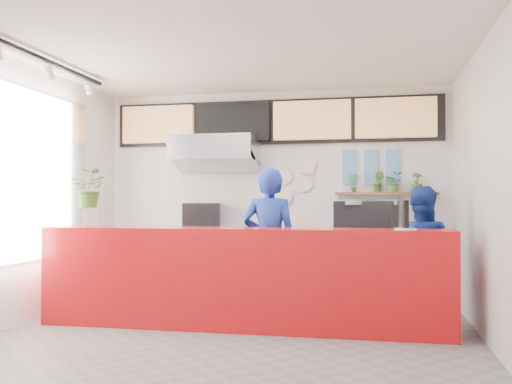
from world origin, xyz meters
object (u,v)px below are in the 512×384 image
Objects in this scene: staff_center at (270,244)px; staff_right at (420,255)px; service_counter at (242,278)px; panini_oven at (202,219)px; espresso_machine at (366,219)px; pepper_mill at (406,214)px.

staff_right is at bearing -172.88° from staff_center.
service_counter is 2.05m from staff_right.
espresso_machine reaches higher than panini_oven.
espresso_machine is 2.65× the size of pepper_mill.
service_counter is 1.89m from pepper_mill.
staff_center is 6.15× the size of pepper_mill.
staff_right reaches higher than pepper_mill.
staff_center reaches higher than pepper_mill.
service_counter is at bearing 65.17° from staff_center.
staff_center is at bearing 63.32° from service_counter.
panini_oven is at bearing -45.45° from staff_center.
staff_center is (0.23, 0.46, 0.34)m from service_counter.
pepper_mill is at bearing -2.26° from service_counter.
service_counter is at bearing -74.10° from panini_oven.
staff_right is (1.94, 0.62, 0.23)m from service_counter.
service_counter is 2.14m from panini_oven.
staff_center is 1.65m from pepper_mill.
staff_center is at bearing 7.36° from staff_right.
espresso_machine is 0.43× the size of staff_center.
staff_center is at bearing 160.81° from pepper_mill.
staff_center is 1.14× the size of staff_right.
espresso_machine is at bearing -60.58° from staff_right.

